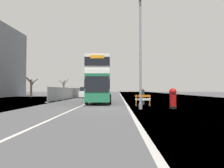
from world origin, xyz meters
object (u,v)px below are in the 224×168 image
at_px(red_pillar_postbox, 173,97).
at_px(pedestrian_at_kerb, 143,96).
at_px(lamppost_foreground, 140,56).
at_px(car_oncoming_near, 85,93).
at_px(car_receding_mid, 93,92).
at_px(double_decker_bus, 100,80).
at_px(roadworks_barrier, 143,99).

relative_size(red_pillar_postbox, pedestrian_at_kerb, 0.97).
bearing_deg(lamppost_foreground, pedestrian_at_kerb, 80.91).
height_order(car_oncoming_near, car_receding_mid, car_receding_mid).
distance_m(double_decker_bus, red_pillar_postbox, 10.53).
height_order(lamppost_foreground, roadworks_barrier, lamppost_foreground).
distance_m(double_decker_bus, car_receding_mid, 22.16).
xyz_separation_m(double_decker_bus, pedestrian_at_kerb, (4.87, -3.25, -1.84)).
xyz_separation_m(lamppost_foreground, car_oncoming_near, (-8.28, 23.46, -3.34)).
bearing_deg(double_decker_bus, lamppost_foreground, -64.34).
bearing_deg(pedestrian_at_kerb, red_pillar_postbox, -67.29).
bearing_deg(roadworks_barrier, pedestrian_at_kerb, 82.74).
distance_m(lamppost_foreground, red_pillar_postbox, 4.39).
bearing_deg(double_decker_bus, red_pillar_postbox, -49.13).
height_order(double_decker_bus, car_receding_mid, double_decker_bus).
bearing_deg(red_pillar_postbox, double_decker_bus, 130.87).
relative_size(double_decker_bus, lamppost_foreground, 1.20).
distance_m(red_pillar_postbox, car_oncoming_near, 25.41).
xyz_separation_m(roadworks_barrier, car_oncoming_near, (-8.83, 20.45, 0.32)).
bearing_deg(roadworks_barrier, red_pillar_postbox, -48.02).
bearing_deg(car_receding_mid, lamppost_foreground, -75.87).
bearing_deg(pedestrian_at_kerb, roadworks_barrier, -97.26).
bearing_deg(lamppost_foreground, red_pillar_postbox, 11.62).
bearing_deg(pedestrian_at_kerb, car_oncoming_near, 116.45).
bearing_deg(car_receding_mid, car_oncoming_near, -95.66).
bearing_deg(car_oncoming_near, lamppost_foreground, -70.57).
bearing_deg(car_oncoming_near, red_pillar_postbox, -64.29).
xyz_separation_m(car_oncoming_near, car_receding_mid, (0.67, 6.76, 0.05)).
height_order(double_decker_bus, car_oncoming_near, double_decker_bus).
xyz_separation_m(double_decker_bus, red_pillar_postbox, (6.79, -7.85, -1.79)).
distance_m(double_decker_bus, roadworks_barrier, 7.39).
relative_size(car_oncoming_near, car_receding_mid, 0.97).
distance_m(double_decker_bus, lamppost_foreground, 9.47).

